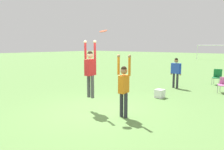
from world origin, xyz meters
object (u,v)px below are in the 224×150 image
(frisbee, at_px, (103,31))
(cooler_box, at_px, (160,94))
(person_jumping, at_px, (90,68))
(camping_chair_2, at_px, (217,76))
(person_spectator_near, at_px, (176,70))
(person_defending, at_px, (124,85))

(frisbee, xyz_separation_m, cooler_box, (0.50, 3.15, -2.60))
(person_jumping, bearing_deg, frisbee, -77.83)
(camping_chair_2, distance_m, cooler_box, 5.19)
(person_jumping, xyz_separation_m, person_spectator_near, (0.57, 5.87, -0.55))
(person_jumping, distance_m, cooler_box, 3.71)
(cooler_box, bearing_deg, person_jumping, -106.51)
(person_defending, bearing_deg, person_spectator_near, -178.66)
(frisbee, bearing_deg, person_spectator_near, 89.10)
(person_spectator_near, bearing_deg, camping_chair_2, 58.88)
(frisbee, bearing_deg, person_defending, -0.55)
(person_jumping, distance_m, frisbee, 1.36)
(person_jumping, bearing_deg, person_spectator_near, -12.02)
(person_defending, relative_size, cooler_box, 5.16)
(frisbee, bearing_deg, camping_chair_2, 79.35)
(person_defending, bearing_deg, frisbee, -97.02)
(person_jumping, bearing_deg, person_defending, -90.00)
(frisbee, xyz_separation_m, person_spectator_near, (0.09, 5.71, -1.81))
(person_spectator_near, height_order, cooler_box, person_spectator_near)
(person_defending, height_order, camping_chair_2, person_defending)
(person_jumping, bearing_deg, camping_chair_2, -20.05)
(camping_chair_2, xyz_separation_m, cooler_box, (-1.05, -5.08, -0.35))
(frisbee, xyz_separation_m, camping_chair_2, (1.55, 8.23, -2.25))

